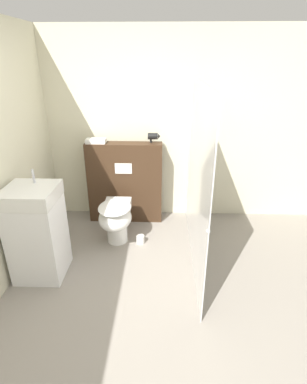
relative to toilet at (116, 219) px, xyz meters
name	(u,v)px	position (x,y,z in m)	size (l,w,h in m)	color
ground_plane	(154,332)	(0.51, -1.34, -0.33)	(12.00, 12.00, 0.00)	gray
wall_back	(159,129)	(0.51, 0.84, 0.92)	(8.00, 0.06, 2.50)	beige
partition_panel	(125,183)	(0.05, 0.61, 0.22)	(1.01, 0.21, 1.11)	#3D2819
shower_glass	(196,179)	(0.92, -0.21, 0.62)	(0.04, 2.03, 1.91)	silver
toilet	(116,219)	(0.00, 0.00, 0.00)	(0.39, 0.61, 0.53)	white
sink_vanity	(37,232)	(-0.71, -0.60, 0.17)	(0.49, 0.49, 1.13)	white
hair_drier	(154,136)	(0.43, 0.64, 0.86)	(0.16, 0.08, 0.13)	black
folded_towel	(96,141)	(-0.31, 0.61, 0.81)	(0.25, 0.14, 0.05)	white
spare_toilet_roll	(140,239)	(0.29, 0.00, -0.28)	(0.10, 0.10, 0.10)	white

